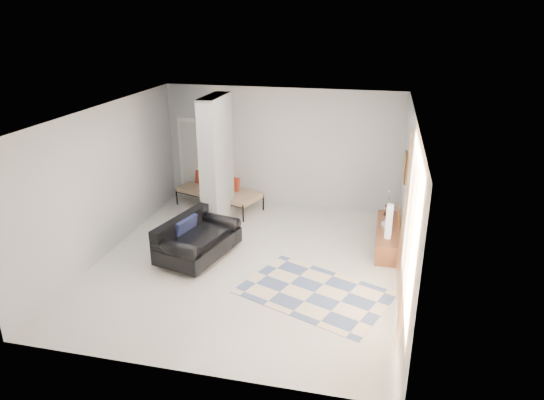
# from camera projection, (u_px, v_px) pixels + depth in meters

# --- Properties ---
(floor) EXTENTS (6.00, 6.00, 0.00)m
(floor) POSITION_uv_depth(u_px,v_px,m) (248.00, 263.00, 9.01)
(floor) COLOR silver
(floor) RESTS_ON ground
(ceiling) EXTENTS (6.00, 6.00, 0.00)m
(ceiling) POSITION_uv_depth(u_px,v_px,m) (245.00, 113.00, 7.99)
(ceiling) COLOR white
(ceiling) RESTS_ON wall_back
(wall_back) EXTENTS (6.00, 0.00, 6.00)m
(wall_back) POSITION_uv_depth(u_px,v_px,m) (281.00, 149.00, 11.23)
(wall_back) COLOR silver
(wall_back) RESTS_ON ground
(wall_front) EXTENTS (6.00, 0.00, 6.00)m
(wall_front) POSITION_uv_depth(u_px,v_px,m) (178.00, 278.00, 5.78)
(wall_front) COLOR silver
(wall_front) RESTS_ON ground
(wall_left) EXTENTS (0.00, 6.00, 6.00)m
(wall_left) POSITION_uv_depth(u_px,v_px,m) (105.00, 181.00, 9.08)
(wall_left) COLOR silver
(wall_left) RESTS_ON ground
(wall_right) EXTENTS (0.00, 6.00, 6.00)m
(wall_right) POSITION_uv_depth(u_px,v_px,m) (408.00, 206.00, 7.93)
(wall_right) COLOR silver
(wall_right) RESTS_ON ground
(partition_column) EXTENTS (0.35, 1.20, 2.80)m
(partition_column) POSITION_uv_depth(u_px,v_px,m) (217.00, 163.00, 10.18)
(partition_column) COLOR #9B9FA2
(partition_column) RESTS_ON floor
(hallway_door) EXTENTS (0.85, 0.06, 2.04)m
(hallway_door) POSITION_uv_depth(u_px,v_px,m) (197.00, 159.00, 11.77)
(hallway_door) COLOR white
(hallway_door) RESTS_ON floor
(curtain) EXTENTS (0.00, 2.55, 2.55)m
(curtain) POSITION_uv_depth(u_px,v_px,m) (405.00, 231.00, 6.88)
(curtain) COLOR #FFA243
(curtain) RESTS_ON wall_right
(wall_art) EXTENTS (0.04, 0.45, 0.55)m
(wall_art) POSITION_uv_depth(u_px,v_px,m) (405.00, 167.00, 9.04)
(wall_art) COLOR #3D2610
(wall_art) RESTS_ON wall_right
(media_console) EXTENTS (0.45, 1.80, 0.80)m
(media_console) POSITION_uv_depth(u_px,v_px,m) (388.00, 236.00, 9.61)
(media_console) COLOR brown
(media_console) RESTS_ON floor
(loveseat) EXTENTS (1.31, 1.81, 0.76)m
(loveseat) POSITION_uv_depth(u_px,v_px,m) (196.00, 240.00, 9.13)
(loveseat) COLOR silver
(loveseat) RESTS_ON floor
(daybed) EXTENTS (2.16, 1.45, 0.77)m
(daybed) POSITION_uv_depth(u_px,v_px,m) (219.00, 191.00, 11.47)
(daybed) COLOR black
(daybed) RESTS_ON floor
(area_rug) EXTENTS (2.75, 2.32, 0.01)m
(area_rug) POSITION_uv_depth(u_px,v_px,m) (314.00, 293.00, 8.05)
(area_rug) COLOR beige
(area_rug) RESTS_ON floor
(cylinder_lamp) EXTENTS (0.12, 0.12, 0.67)m
(cylinder_lamp) POSITION_uv_depth(u_px,v_px,m) (389.00, 221.00, 8.97)
(cylinder_lamp) COLOR silver
(cylinder_lamp) RESTS_ON media_console
(bronze_figurine) EXTENTS (0.13, 0.13, 0.25)m
(bronze_figurine) POSITION_uv_depth(u_px,v_px,m) (387.00, 209.00, 10.07)
(bronze_figurine) COLOR black
(bronze_figurine) RESTS_ON media_console
(vase) EXTENTS (0.24, 0.24, 0.22)m
(vase) POSITION_uv_depth(u_px,v_px,m) (386.00, 223.00, 9.47)
(vase) COLOR silver
(vase) RESTS_ON media_console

